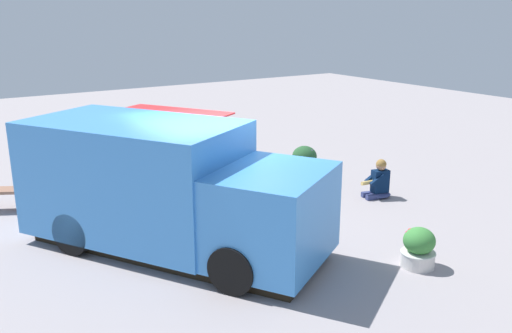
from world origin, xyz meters
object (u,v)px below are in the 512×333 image
object	(u,v)px
planter_flowering_near	(419,248)
planter_flowering_far	(304,162)
food_truck	(166,191)
person_customer	(379,182)

from	to	relation	value
planter_flowering_near	planter_flowering_far	size ratio (longest dim) A/B	0.77
food_truck	planter_flowering_near	xyz separation A→B (m)	(3.08, -2.93, -0.73)
food_truck	planter_flowering_near	world-z (taller)	food_truck
food_truck	planter_flowering_near	bearing A→B (deg)	-43.62
person_customer	planter_flowering_near	distance (m)	3.44
planter_flowering_far	person_customer	bearing A→B (deg)	-71.61
planter_flowering_near	planter_flowering_far	bearing A→B (deg)	74.03
food_truck	planter_flowering_far	size ratio (longest dim) A/B	6.39
person_customer	planter_flowering_far	xyz separation A→B (m)	(-0.63, 1.89, 0.11)
person_customer	planter_flowering_far	distance (m)	1.99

